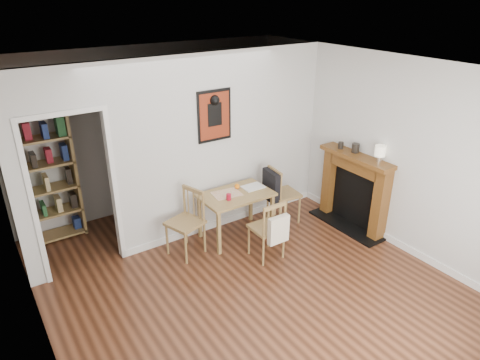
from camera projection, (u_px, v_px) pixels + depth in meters
ground at (245, 281)px, 5.35m from camera, size 5.20×5.20×0.00m
room_shell at (196, 151)px, 5.88m from camera, size 5.20×5.20×5.20m
dining_table at (236, 199)px, 6.08m from camera, size 1.01×0.64×0.69m
chair_left at (185, 224)px, 5.73m from camera, size 0.58×0.58×0.93m
chair_right at (283, 194)px, 6.53m from camera, size 0.57×0.51×0.92m
chair_front at (267, 228)px, 5.66m from camera, size 0.44×0.49×0.86m
bookshelf at (45, 177)px, 5.90m from camera, size 0.82×0.33×1.94m
fireplace at (355, 188)px, 6.38m from camera, size 0.45×1.25×1.16m
red_glass at (229, 197)px, 5.85m from camera, size 0.07×0.07×0.09m
orange_fruit at (237, 186)px, 6.18m from camera, size 0.08×0.08×0.08m
placemat at (227, 194)px, 6.03m from camera, size 0.43×0.34×0.00m
notebook at (253, 187)px, 6.23m from camera, size 0.31×0.23×0.02m
mantel_lamp at (380, 152)px, 5.83m from camera, size 0.15×0.15×0.23m
ceramic_jar_a at (356, 148)px, 6.19m from camera, size 0.11×0.11×0.13m
ceramic_jar_b at (341, 145)px, 6.34m from camera, size 0.08×0.08×0.10m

